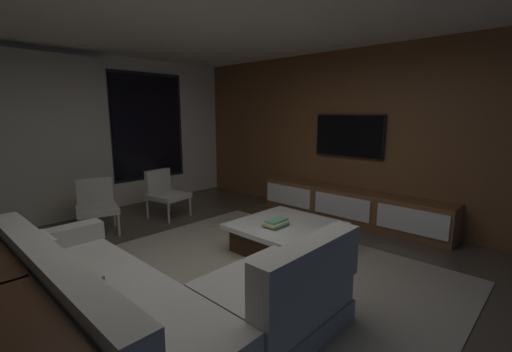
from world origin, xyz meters
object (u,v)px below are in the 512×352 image
at_px(sectional_couch, 152,303).
at_px(coffee_table, 286,237).
at_px(book_stack_on_coffee_table, 276,223).
at_px(media_console, 351,206).
at_px(accent_chair_by_curtain, 96,203).
at_px(accent_chair_near_window, 165,191).
at_px(mounted_tv, 349,136).

xyz_separation_m(sectional_couch, coffee_table, (2.02, 0.30, -0.10)).
distance_m(book_stack_on_coffee_table, media_console, 1.80).
bearing_deg(sectional_couch, accent_chair_by_curtain, 75.62).
distance_m(accent_chair_near_window, accent_chair_by_curtain, 1.10).
bearing_deg(coffee_table, mounted_tv, 5.50).
height_order(sectional_couch, book_stack_on_coffee_table, sectional_couch).
bearing_deg(accent_chair_by_curtain, book_stack_on_coffee_table, -64.23).
bearing_deg(sectional_couch, media_console, 4.27).
xyz_separation_m(sectional_couch, accent_chair_by_curtain, (0.70, 2.73, 0.14)).
height_order(coffee_table, media_console, media_console).
height_order(accent_chair_near_window, mounted_tv, mounted_tv).
xyz_separation_m(sectional_couch, accent_chair_near_window, (1.80, 2.69, 0.14)).
height_order(coffee_table, book_stack_on_coffee_table, book_stack_on_coffee_table).
distance_m(sectional_couch, accent_chair_by_curtain, 2.82).
xyz_separation_m(media_console, mounted_tv, (0.18, 0.20, 1.10)).
relative_size(coffee_table, accent_chair_by_curtain, 1.49).
bearing_deg(accent_chair_near_window, media_console, -52.45).
distance_m(sectional_couch, coffee_table, 2.05).
xyz_separation_m(accent_chair_by_curtain, mounted_tv, (3.13, -2.26, 0.92)).
bearing_deg(coffee_table, accent_chair_by_curtain, 118.55).
distance_m(coffee_table, accent_chair_by_curtain, 2.78).
bearing_deg(media_console, sectional_couch, -175.73).
bearing_deg(mounted_tv, book_stack_on_coffee_table, -175.85).
height_order(book_stack_on_coffee_table, accent_chair_near_window, accent_chair_near_window).
bearing_deg(book_stack_on_coffee_table, accent_chair_near_window, 91.49).
xyz_separation_m(book_stack_on_coffee_table, accent_chair_near_window, (-0.06, 2.36, 0.03)).
bearing_deg(coffee_table, book_stack_on_coffee_table, 169.32).
distance_m(accent_chair_by_curtain, mounted_tv, 3.97).
relative_size(coffee_table, media_console, 0.37).
relative_size(accent_chair_by_curtain, media_console, 0.25).
distance_m(sectional_couch, book_stack_on_coffee_table, 1.89).
height_order(book_stack_on_coffee_table, media_console, media_console).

